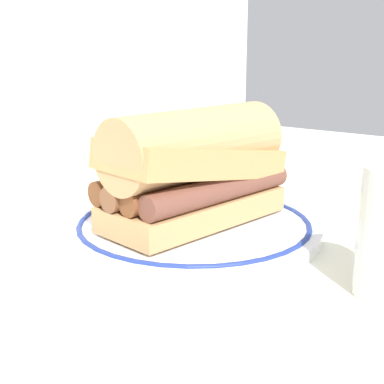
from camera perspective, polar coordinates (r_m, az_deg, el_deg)
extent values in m
plane|color=white|center=(0.59, 0.23, -4.30)|extent=(1.50, 1.50, 0.00)
cylinder|color=white|center=(0.60, 0.00, -3.62)|extent=(0.27, 0.27, 0.01)
torus|color=navy|center=(0.59, 0.00, -3.08)|extent=(0.25, 0.25, 0.01)
cube|color=tan|center=(0.59, 0.00, -1.60)|extent=(0.21, 0.12, 0.03)
cylinder|color=brown|center=(0.56, 2.69, 0.16)|extent=(0.20, 0.05, 0.03)
cylinder|color=brown|center=(0.57, 0.87, 0.62)|extent=(0.20, 0.05, 0.03)
cylinder|color=brown|center=(0.59, -0.85, 1.06)|extent=(0.20, 0.05, 0.03)
cylinder|color=brown|center=(0.61, -2.47, 1.46)|extent=(0.20, 0.05, 0.03)
cube|color=tan|center=(0.58, 0.00, 3.53)|extent=(0.21, 0.12, 0.06)
cylinder|color=tan|center=(0.57, 0.00, 5.00)|extent=(0.21, 0.10, 0.07)
cube|color=silver|center=(0.73, -0.83, -0.36)|extent=(0.11, 0.04, 0.01)
cube|color=black|center=(0.78, 3.62, 0.94)|extent=(0.06, 0.03, 0.01)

